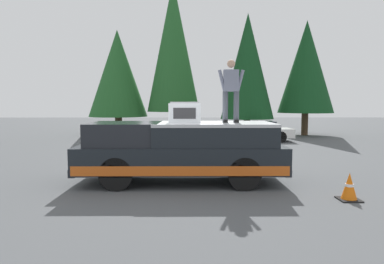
{
  "coord_description": "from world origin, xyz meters",
  "views": [
    {
      "loc": [
        -9.29,
        -0.68,
        2.16
      ],
      "look_at": [
        0.53,
        -0.75,
        1.35
      ],
      "focal_mm": 32.17,
      "sensor_mm": 36.0,
      "label": 1
    }
  ],
  "objects_px": {
    "pickup_truck": "(181,151)",
    "person_on_truck_bed": "(231,89)",
    "traffic_cone": "(349,187)",
    "parked_car_maroon": "(168,132)",
    "compressor_unit": "(185,112)",
    "parked_car_white": "(256,131)"
  },
  "relations": [
    {
      "from": "traffic_cone",
      "to": "parked_car_maroon",
      "type": "bearing_deg",
      "value": 22.23
    },
    {
      "from": "parked_car_white",
      "to": "pickup_truck",
      "type": "bearing_deg",
      "value": 158.67
    },
    {
      "from": "parked_car_maroon",
      "to": "traffic_cone",
      "type": "bearing_deg",
      "value": -157.77
    },
    {
      "from": "pickup_truck",
      "to": "person_on_truck_bed",
      "type": "height_order",
      "value": "person_on_truck_bed"
    },
    {
      "from": "parked_car_maroon",
      "to": "traffic_cone",
      "type": "height_order",
      "value": "parked_car_maroon"
    },
    {
      "from": "parked_car_white",
      "to": "parked_car_maroon",
      "type": "height_order",
      "value": "same"
    },
    {
      "from": "pickup_truck",
      "to": "person_on_truck_bed",
      "type": "distance_m",
      "value": 2.15
    },
    {
      "from": "person_on_truck_bed",
      "to": "parked_car_maroon",
      "type": "distance_m",
      "value": 10.4
    },
    {
      "from": "compressor_unit",
      "to": "pickup_truck",
      "type": "bearing_deg",
      "value": 68.3
    },
    {
      "from": "person_on_truck_bed",
      "to": "parked_car_white",
      "type": "bearing_deg",
      "value": -14.7
    },
    {
      "from": "parked_car_maroon",
      "to": "compressor_unit",
      "type": "bearing_deg",
      "value": -173.77
    },
    {
      "from": "traffic_cone",
      "to": "parked_car_white",
      "type": "bearing_deg",
      "value": -1.29
    },
    {
      "from": "parked_car_white",
      "to": "parked_car_maroon",
      "type": "bearing_deg",
      "value": 95.38
    },
    {
      "from": "parked_car_white",
      "to": "traffic_cone",
      "type": "height_order",
      "value": "parked_car_white"
    },
    {
      "from": "compressor_unit",
      "to": "parked_car_white",
      "type": "bearing_deg",
      "value": -20.82
    },
    {
      "from": "pickup_truck",
      "to": "traffic_cone",
      "type": "relative_size",
      "value": 8.94
    },
    {
      "from": "compressor_unit",
      "to": "traffic_cone",
      "type": "bearing_deg",
      "value": -115.17
    },
    {
      "from": "pickup_truck",
      "to": "person_on_truck_bed",
      "type": "relative_size",
      "value": 3.28
    },
    {
      "from": "pickup_truck",
      "to": "traffic_cone",
      "type": "bearing_deg",
      "value": -115.09
    },
    {
      "from": "person_on_truck_bed",
      "to": "traffic_cone",
      "type": "height_order",
      "value": "person_on_truck_bed"
    },
    {
      "from": "parked_car_white",
      "to": "compressor_unit",
      "type": "bearing_deg",
      "value": 159.18
    },
    {
      "from": "pickup_truck",
      "to": "parked_car_maroon",
      "type": "distance_m",
      "value": 10.02
    }
  ]
}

